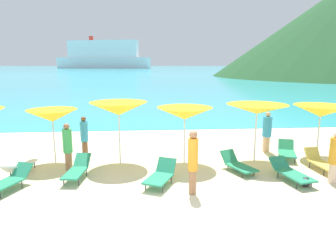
% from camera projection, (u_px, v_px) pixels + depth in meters
% --- Properties ---
extents(ground_plane, '(50.00, 100.00, 0.30)m').
position_uv_depth(ground_plane, '(153.00, 132.00, 17.43)').
color(ground_plane, beige).
extents(ocean_water, '(650.00, 440.00, 0.02)m').
position_uv_depth(ocean_water, '(144.00, 68.00, 232.09)').
color(ocean_water, '#38B7CC').
rests_on(ocean_water, ground_plane).
extents(umbrella_1, '(2.00, 2.00, 2.02)m').
position_uv_depth(umbrella_1, '(52.00, 116.00, 11.21)').
color(umbrella_1, silver).
rests_on(umbrella_1, ground_plane).
extents(umbrella_2, '(2.12, 2.12, 2.30)m').
position_uv_depth(umbrella_2, '(119.00, 109.00, 11.11)').
color(umbrella_2, silver).
rests_on(umbrella_2, ground_plane).
extents(umbrella_3, '(2.17, 2.17, 2.11)m').
position_uv_depth(umbrella_3, '(185.00, 113.00, 11.14)').
color(umbrella_3, silver).
rests_on(umbrella_3, ground_plane).
extents(umbrella_4, '(2.48, 2.48, 2.19)m').
position_uv_depth(umbrella_4, '(257.00, 109.00, 11.32)').
color(umbrella_4, silver).
rests_on(umbrella_4, ground_plane).
extents(umbrella_5, '(2.28, 2.28, 2.07)m').
position_uv_depth(umbrella_5, '(321.00, 111.00, 11.97)').
color(umbrella_5, silver).
rests_on(umbrella_5, ground_plane).
extents(lounge_chair_0, '(0.63, 1.46, 0.66)m').
position_uv_depth(lounge_chair_0, '(321.00, 162.00, 10.74)').
color(lounge_chair_0, '#D8BF4C').
rests_on(lounge_chair_0, ground_plane).
extents(lounge_chair_1, '(1.12, 1.66, 0.62)m').
position_uv_depth(lounge_chair_1, '(9.00, 180.00, 9.04)').
color(lounge_chair_1, '#268C66').
rests_on(lounge_chair_1, ground_plane).
extents(lounge_chair_3, '(0.58, 1.74, 0.57)m').
position_uv_depth(lounge_chair_3, '(20.00, 166.00, 10.33)').
color(lounge_chair_3, white).
rests_on(lounge_chair_3, ground_plane).
extents(lounge_chair_4, '(0.71, 1.67, 0.64)m').
position_uv_depth(lounge_chair_4, '(77.00, 169.00, 9.95)').
color(lounge_chair_4, '#268C66').
rests_on(lounge_chair_4, ground_plane).
extents(lounge_chair_5, '(1.03, 1.48, 0.66)m').
position_uv_depth(lounge_chair_5, '(287.00, 151.00, 11.98)').
color(lounge_chair_5, '#268C66').
rests_on(lounge_chair_5, ground_plane).
extents(lounge_chair_6, '(0.94, 1.76, 0.57)m').
position_uv_depth(lounge_chair_6, '(291.00, 172.00, 9.78)').
color(lounge_chair_6, '#268C66').
rests_on(lounge_chair_6, ground_plane).
extents(lounge_chair_7, '(1.14, 1.51, 0.69)m').
position_uv_depth(lounge_chair_7, '(161.00, 175.00, 9.41)').
color(lounge_chair_7, '#268C66').
rests_on(lounge_chair_7, ground_plane).
extents(lounge_chair_8, '(1.07, 1.55, 0.61)m').
position_uv_depth(lounge_chair_8, '(238.00, 164.00, 10.61)').
color(lounge_chair_8, '#268C66').
rests_on(lounge_chair_8, ground_plane).
extents(beachgoer_0, '(0.30, 0.30, 1.62)m').
position_uv_depth(beachgoer_0, '(84.00, 135.00, 12.21)').
color(beachgoer_0, brown).
rests_on(beachgoer_0, ground_plane).
extents(beachgoer_1, '(0.32, 0.32, 1.66)m').
position_uv_depth(beachgoer_1, '(68.00, 146.00, 10.62)').
color(beachgoer_1, '#A3704C').
rests_on(beachgoer_1, ground_plane).
extents(beachgoer_2, '(0.37, 0.37, 1.70)m').
position_uv_depth(beachgoer_2, '(267.00, 131.00, 12.88)').
color(beachgoer_2, '#DBAA84').
rests_on(beachgoer_2, ground_plane).
extents(beachgoer_3, '(0.28, 0.28, 1.86)m').
position_uv_depth(beachgoer_3, '(193.00, 160.00, 8.60)').
color(beachgoer_3, '#A3704C').
rests_on(beachgoer_3, ground_plane).
extents(beachgoer_4, '(0.34, 0.34, 1.64)m').
position_uv_depth(beachgoer_4, '(335.00, 156.00, 9.44)').
color(beachgoer_4, beige).
rests_on(beachgoer_4, ground_plane).
extents(beach_ball, '(0.30, 0.30, 0.30)m').
position_uv_depth(beach_ball, '(306.00, 182.00, 9.29)').
color(beach_ball, '#26262D').
rests_on(beach_ball, ground_plane).
extents(cruise_ship, '(69.12, 25.51, 23.01)m').
position_uv_depth(cruise_ship, '(103.00, 56.00, 224.26)').
color(cruise_ship, white).
rests_on(cruise_ship, ocean_water).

